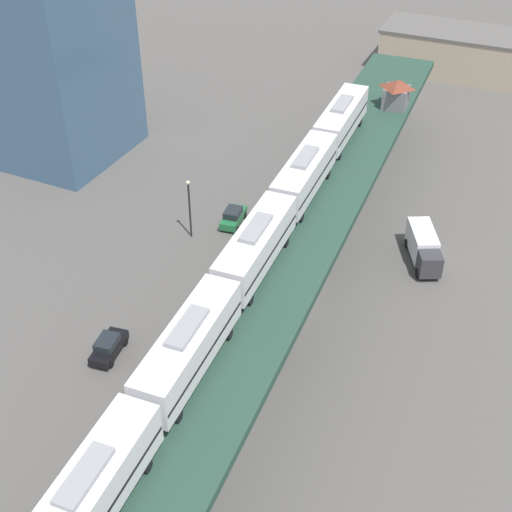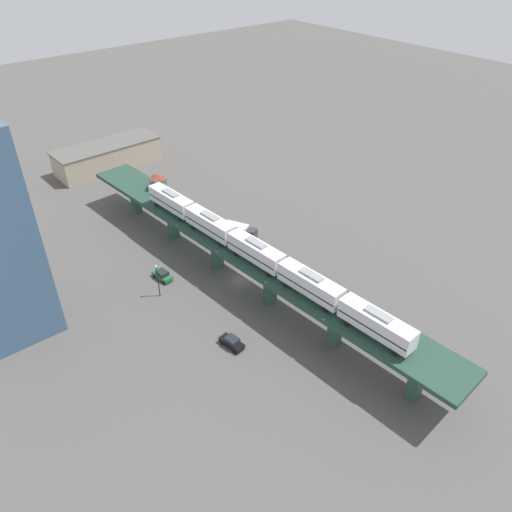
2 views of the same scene
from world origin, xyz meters
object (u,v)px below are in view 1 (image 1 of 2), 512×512
at_px(office_tower, 39,11).
at_px(street_lamp, 189,204).
at_px(street_car_green, 233,216).
at_px(signal_hut, 396,93).
at_px(delivery_truck, 424,247).
at_px(warehouse_building, 473,54).
at_px(street_car_black, 108,346).
at_px(subway_train, 256,246).

bearing_deg(office_tower, street_lamp, -22.33).
bearing_deg(street_car_green, street_lamp, -126.49).
height_order(signal_hut, street_car_green, signal_hut).
bearing_deg(street_lamp, signal_hut, 58.16).
distance_m(delivery_truck, warehouse_building, 52.29).
height_order(street_lamp, warehouse_building, street_lamp).
bearing_deg(street_car_black, street_car_green, 88.30).
height_order(delivery_truck, warehouse_building, warehouse_building).
height_order(delivery_truck, street_lamp, street_lamp).
height_order(street_car_black, warehouse_building, warehouse_building).
bearing_deg(signal_hut, street_car_black, -106.23).
bearing_deg(office_tower, subway_train, -30.14).
xyz_separation_m(street_car_green, street_lamp, (-3.05, -4.13, 3.17)).
bearing_deg(warehouse_building, street_lamp, -107.41).
height_order(signal_hut, warehouse_building, signal_hut).
relative_size(street_lamp, warehouse_building, 0.24).
relative_size(signal_hut, street_car_green, 0.74).
distance_m(subway_train, delivery_truck, 22.72).
distance_m(signal_hut, delivery_truck, 21.44).
height_order(subway_train, warehouse_building, subway_train).
xyz_separation_m(street_lamp, office_tower, (-24.83, 10.20, 13.89)).
relative_size(signal_hut, street_car_black, 0.74).
height_order(street_car_black, street_car_green, same).
bearing_deg(office_tower, signal_hut, 19.09).
bearing_deg(warehouse_building, street_car_green, -105.69).
height_order(subway_train, street_car_black, subway_train).
xyz_separation_m(street_car_green, delivery_truck, (20.75, 2.06, 0.82)).
bearing_deg(subway_train, warehouse_building, 86.01).
xyz_separation_m(signal_hut, office_tower, (-39.70, -13.74, 8.20)).
distance_m(street_lamp, office_tower, 30.23).
distance_m(signal_hut, street_car_green, 24.71).
height_order(subway_train, street_car_green, subway_train).
distance_m(street_car_black, office_tower, 43.40).
bearing_deg(subway_train, delivery_truck, 60.03).
bearing_deg(delivery_truck, street_lamp, -165.43).
bearing_deg(signal_hut, street_car_green, -120.80).
bearing_deg(street_car_green, subway_train, -57.41).
relative_size(street_car_black, delivery_truck, 0.62).
height_order(subway_train, delivery_truck, subway_train).
height_order(signal_hut, street_lamp, signal_hut).
xyz_separation_m(delivery_truck, warehouse_building, (-5.57, 51.96, 1.65)).
relative_size(subway_train, street_car_green, 13.56).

